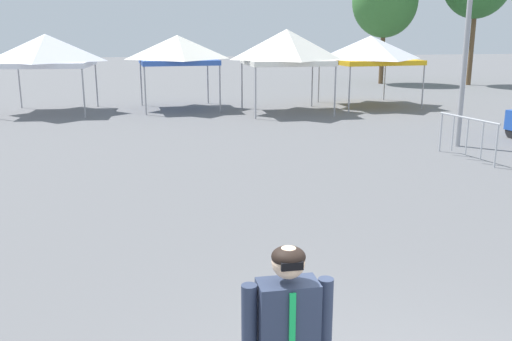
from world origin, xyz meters
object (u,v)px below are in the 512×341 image
at_px(canopy_tent_center, 46,50).
at_px(canopy_tent_far_left, 178,50).
at_px(canopy_tent_right_of_center, 370,50).
at_px(crowd_barrier_near_person, 468,130).
at_px(tree_behind_tents_left, 385,1).
at_px(canopy_tent_far_right, 287,47).

relative_size(canopy_tent_center, canopy_tent_far_left, 1.09).
relative_size(canopy_tent_right_of_center, crowd_barrier_near_person, 1.81).
xyz_separation_m(canopy_tent_center, canopy_tent_far_left, (5.12, 0.11, -0.01)).
bearing_deg(crowd_barrier_near_person, canopy_tent_right_of_center, 81.51).
bearing_deg(tree_behind_tents_left, crowd_barrier_near_person, -107.43).
bearing_deg(canopy_tent_right_of_center, tree_behind_tents_left, 63.94).
relative_size(canopy_tent_far_right, canopy_tent_right_of_center, 0.87).
height_order(canopy_tent_far_left, canopy_tent_right_of_center, canopy_tent_far_left).
relative_size(canopy_tent_far_left, canopy_tent_right_of_center, 0.87).
relative_size(canopy_tent_center, canopy_tent_far_right, 1.09).
height_order(canopy_tent_center, canopy_tent_far_left, canopy_tent_center).
height_order(canopy_tent_center, tree_behind_tents_left, tree_behind_tents_left).
relative_size(tree_behind_tents_left, crowd_barrier_near_person, 3.41).
xyz_separation_m(canopy_tent_center, tree_behind_tents_left, (18.12, 9.47, 2.47)).
height_order(canopy_tent_center, canopy_tent_far_right, canopy_tent_far_right).
height_order(canopy_tent_center, crowd_barrier_near_person, canopy_tent_center).
xyz_separation_m(canopy_tent_right_of_center, tree_behind_tents_left, (4.82, 9.87, 2.52)).
distance_m(canopy_tent_right_of_center, tree_behind_tents_left, 11.27).
relative_size(canopy_tent_far_right, tree_behind_tents_left, 0.46).
xyz_separation_m(tree_behind_tents_left, crowd_barrier_near_person, (-6.39, -20.35, -4.16)).
bearing_deg(tree_behind_tents_left, canopy_tent_far_left, -144.24).
height_order(canopy_tent_right_of_center, tree_behind_tents_left, tree_behind_tents_left).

